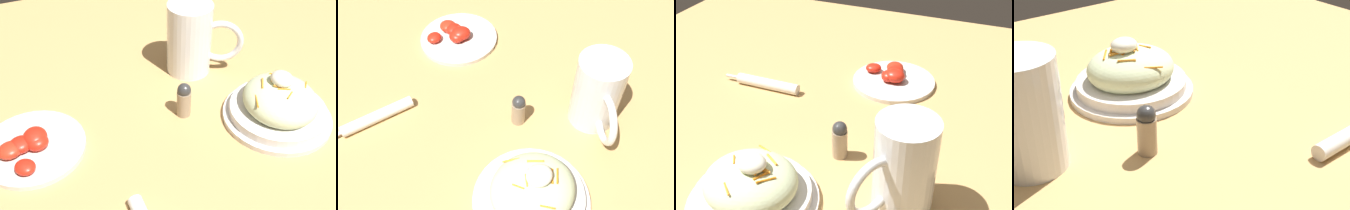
# 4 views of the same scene
# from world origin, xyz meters

# --- Properties ---
(ground_plane) EXTENTS (1.43, 1.43, 0.00)m
(ground_plane) POSITION_xyz_m (0.00, 0.00, 0.00)
(ground_plane) COLOR tan
(salad_plate) EXTENTS (0.22, 0.22, 0.11)m
(salad_plate) POSITION_xyz_m (0.01, 0.22, 0.04)
(salad_plate) COLOR silver
(salad_plate) RESTS_ON ground_plane
(beer_mug) EXTENTS (0.11, 0.16, 0.16)m
(beer_mug) POSITION_xyz_m (-0.21, 0.13, 0.07)
(beer_mug) COLOR white
(beer_mug) RESTS_ON ground_plane
(napkin_roll) EXTENTS (0.19, 0.03, 0.02)m
(napkin_roll) POSITION_xyz_m (0.18, -0.11, 0.01)
(napkin_roll) COLOR white
(napkin_roll) RESTS_ON ground_plane
(tomato_plate) EXTENTS (0.20, 0.20, 0.04)m
(tomato_plate) POSITION_xyz_m (-0.09, -0.25, 0.01)
(tomato_plate) COLOR silver
(tomato_plate) RESTS_ON ground_plane
(salt_shaker) EXTENTS (0.03, 0.03, 0.08)m
(salt_shaker) POSITION_xyz_m (-0.07, 0.05, 0.04)
(salt_shaker) COLOR gray
(salt_shaker) RESTS_ON ground_plane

